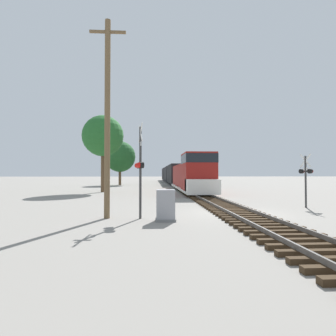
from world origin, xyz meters
TOP-DOWN VIEW (x-y plane):
  - ground_plane at (0.00, 0.00)m, footprint 400.00×400.00m
  - rail_track_bed at (0.00, -0.00)m, footprint 2.60×160.00m
  - freight_train at (0.00, 42.74)m, footprint 3.06×68.21m
  - crossing_signal_near at (-5.19, -1.42)m, footprint 0.52×1.01m
  - crossing_signal_far at (5.40, 2.20)m, footprint 0.52×1.01m
  - relay_cabinet at (-3.96, -2.16)m, footprint 0.93×0.67m
  - utility_pole at (-6.80, -1.23)m, footprint 1.80×0.28m
  - tree_far_right at (-10.52, 17.33)m, footprint 4.90×4.90m
  - tree_mid_background at (-10.94, 36.94)m, footprint 5.98×5.98m

SIDE VIEW (x-z plane):
  - ground_plane at x=0.00m, z-range 0.00..0.00m
  - rail_track_bed at x=0.00m, z-range -0.02..0.29m
  - relay_cabinet at x=-3.96m, z-range -0.01..1.44m
  - freight_train at x=0.00m, z-range -0.11..4.14m
  - crossing_signal_far at x=5.40m, z-range 0.39..3.90m
  - crossing_signal_near at x=-5.19m, z-range 0.22..4.89m
  - utility_pole at x=-6.80m, z-range 0.14..10.01m
  - tree_mid_background at x=-10.94m, z-range 1.26..9.78m
  - tree_far_right at x=-10.52m, z-range 2.10..11.28m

